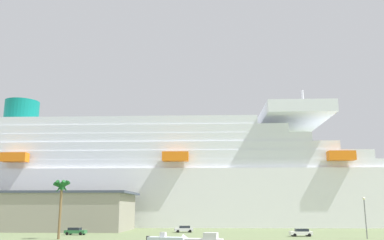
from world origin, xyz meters
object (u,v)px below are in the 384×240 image
object	(u,v)px
pickup_truck	(206,240)
parked_car_silver_sedan	(184,229)
small_boat_on_trailer	(171,240)
palm_tree	(62,191)
parked_car_green_wagon	(75,231)
parked_car_white_van	(301,232)
street_lamp	(365,211)
cruise_ship	(111,181)

from	to	relation	value
pickup_truck	parked_car_silver_sedan	bearing A→B (deg)	96.79
small_boat_on_trailer	palm_tree	xyz separation A→B (m)	(-22.34, 15.41, 8.13)
parked_car_silver_sedan	parked_car_green_wagon	distance (m)	25.67
pickup_truck	parked_car_white_van	distance (m)	32.62
small_boat_on_trailer	street_lamp	bearing A→B (deg)	25.55
palm_tree	parked_car_silver_sedan	xyz separation A→B (m)	(22.92, 23.19, -8.26)
parked_car_white_van	street_lamp	bearing A→B (deg)	-31.83
parked_car_white_van	parked_car_silver_sedan	bearing A→B (deg)	150.26
pickup_truck	parked_car_green_wagon	distance (m)	41.03
palm_tree	cruise_ship	bearing A→B (deg)	93.55
small_boat_on_trailer	street_lamp	xyz separation A→B (m)	(36.58, 17.49, 4.20)
parked_car_green_wagon	pickup_truck	bearing A→B (deg)	-46.35
street_lamp	parked_car_green_wagon	world-z (taller)	street_lamp
cruise_ship	small_boat_on_trailer	size ratio (longest dim) A/B	32.70
street_lamp	small_boat_on_trailer	bearing A→B (deg)	-154.45
parked_car_silver_sedan	cruise_ship	bearing A→B (deg)	124.20
palm_tree	small_boat_on_trailer	bearing A→B (deg)	-34.59
pickup_truck	parked_car_green_wagon	world-z (taller)	pickup_truck
palm_tree	parked_car_white_van	xyz separation A→B (m)	(47.94, 8.90, -8.26)
cruise_ship	parked_car_white_van	distance (m)	75.96
cruise_ship	street_lamp	xyz separation A→B (m)	(62.81, -60.55, -9.72)
small_boat_on_trailer	parked_car_white_van	world-z (taller)	small_boat_on_trailer
pickup_truck	palm_tree	distance (m)	33.27
pickup_truck	street_lamp	xyz separation A→B (m)	(31.27, 18.73, 4.11)
cruise_ship	parked_car_silver_sedan	bearing A→B (deg)	-55.80
palm_tree	parked_car_silver_sedan	size ratio (longest dim) A/B	2.35
palm_tree	parked_car_green_wagon	xyz separation A→B (m)	(-0.66, 13.04, -8.26)
parked_car_green_wagon	parked_car_white_van	world-z (taller)	same
palm_tree	parked_car_green_wagon	distance (m)	15.45
palm_tree	street_lamp	bearing A→B (deg)	2.02
cruise_ship	small_boat_on_trailer	distance (m)	83.50
parked_car_silver_sedan	parked_car_white_van	size ratio (longest dim) A/B	1.01
small_boat_on_trailer	parked_car_silver_sedan	size ratio (longest dim) A/B	1.65
small_boat_on_trailer	parked_car_silver_sedan	distance (m)	38.61
pickup_truck	parked_car_white_van	world-z (taller)	pickup_truck
pickup_truck	street_lamp	world-z (taller)	street_lamp
cruise_ship	parked_car_silver_sedan	xyz separation A→B (m)	(26.80, -39.44, -14.04)
cruise_ship	palm_tree	size ratio (longest dim) A/B	22.94
street_lamp	parked_car_silver_sedan	bearing A→B (deg)	149.61
street_lamp	parked_car_silver_sedan	size ratio (longest dim) A/B	1.67
pickup_truck	palm_tree	xyz separation A→B (m)	(-27.66, 16.65, 8.05)
cruise_ship	small_boat_on_trailer	xyz separation A→B (m)	(26.23, -78.04, -13.91)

